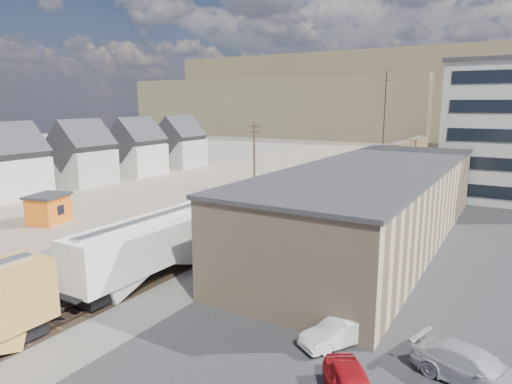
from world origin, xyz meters
The scene contains 15 objects.
ground centered at (0.00, 0.00, 0.00)m, with size 300.00×300.00×0.00m, color #6B6356.
ballast_bed centered at (0.00, 50.00, 0.03)m, with size 18.00×200.00×0.06m, color #4C4742.
dirt_yard centered at (-20.00, 40.00, 0.01)m, with size 24.00×180.00×0.03m, color #74634F.
asphalt_lot centered at (22.00, 35.00, 0.02)m, with size 26.00×120.00×0.04m, color #232326.
rail_tracks centered at (-0.55, 50.00, 0.11)m, with size 11.40×200.00×0.24m.
freight_train centered at (3.80, 44.33, 2.79)m, with size 3.00×119.74×4.46m.
warehouse centered at (14.98, 25.00, 3.65)m, with size 12.40×40.40×7.25m.
utility_pole_north centered at (-8.50, 42.00, 5.30)m, with size 2.20×0.32×10.00m.
radio_mast centered at (6.00, 60.00, 9.12)m, with size 1.20×0.16×18.00m.
townhouse_row centered at (-34.00, 25.00, 4.34)m, with size 8.15×68.16×10.47m.
hills_north centered at (0.17, 167.92, 14.10)m, with size 265.00×80.00×32.00m.
maintenance_shed centered at (-17.18, 12.92, 1.64)m, with size 4.51×5.16×3.20m.
parked_car_white centered at (19.10, 4.71, 0.71)m, with size 1.50×4.29×1.41m, color white.
parked_car_silver centered at (25.76, 4.61, 0.82)m, with size 2.30×5.66×1.64m, color #A1A3A9.
parked_car_blue centered at (20.96, 56.33, 0.84)m, with size 2.77×6.01×1.67m, color navy.
Camera 1 is at (26.88, -17.04, 12.94)m, focal length 32.00 mm.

